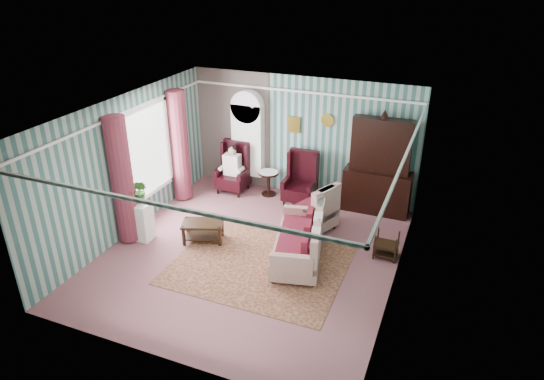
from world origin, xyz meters
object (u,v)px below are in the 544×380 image
at_px(wingback_right, 300,179).
at_px(plant_stand, 139,221).
at_px(seated_woman, 232,169).
at_px(nest_table, 386,245).
at_px(wingback_left, 232,168).
at_px(round_side_table, 269,183).
at_px(sofa, 298,235).
at_px(bookcase, 248,145).
at_px(coffee_table, 203,232).
at_px(floral_armchair, 313,210).
at_px(dresser_hutch, 379,164).

height_order(wingback_right, plant_stand, wingback_right).
bearing_deg(seated_woman, nest_table, -20.85).
bearing_deg(wingback_right, nest_table, -33.75).
height_order(wingback_left, plant_stand, wingback_left).
relative_size(round_side_table, sofa, 0.31).
height_order(bookcase, round_side_table, bookcase).
distance_m(seated_woman, coffee_table, 2.44).
xyz_separation_m(round_side_table, sofa, (1.60, -2.40, 0.22)).
bearing_deg(floral_armchair, dresser_hutch, -16.09).
distance_m(seated_woman, sofa, 3.36).
distance_m(nest_table, plant_stand, 5.02).
height_order(round_side_table, coffee_table, round_side_table).
bearing_deg(round_side_table, floral_armchair, -37.95).
height_order(plant_stand, sofa, sofa).
relative_size(nest_table, coffee_table, 0.65).
xyz_separation_m(dresser_hutch, round_side_table, (-2.60, -0.12, -0.88)).
xyz_separation_m(plant_stand, sofa, (3.30, 0.50, 0.12)).
bearing_deg(bookcase, coffee_table, -85.13).
height_order(wingback_left, sofa, wingback_left).
relative_size(wingback_right, nest_table, 2.31).
height_order(seated_woman, floral_armchair, seated_woman).
xyz_separation_m(sofa, coffee_table, (-2.02, -0.11, -0.31)).
distance_m(plant_stand, sofa, 3.34).
distance_m(seated_woman, round_side_table, 0.96).
bearing_deg(seated_woman, floral_armchair, -23.13).
xyz_separation_m(dresser_hutch, floral_armchair, (-1.08, -1.30, -0.72)).
height_order(bookcase, sofa, bookcase).
relative_size(wingback_right, coffee_table, 1.50).
bearing_deg(floral_armchair, sofa, -152.33).
xyz_separation_m(floral_armchair, coffee_table, (-1.93, -1.33, -0.24)).
xyz_separation_m(wingback_left, wingback_right, (1.75, 0.00, 0.00)).
height_order(dresser_hutch, coffee_table, dresser_hutch).
relative_size(dresser_hutch, round_side_table, 3.93).
relative_size(seated_woman, plant_stand, 1.47).
relative_size(wingback_left, wingback_right, 1.00).
relative_size(plant_stand, sofa, 0.41).
relative_size(dresser_hutch, seated_woman, 2.00).
distance_m(round_side_table, floral_armchair, 1.93).
bearing_deg(sofa, nest_table, -79.03).
distance_m(seated_woman, plant_stand, 2.87).
xyz_separation_m(wingback_right, round_side_table, (-0.85, 0.15, -0.33)).
height_order(plant_stand, coffee_table, plant_stand).
relative_size(dresser_hutch, plant_stand, 2.95).
bearing_deg(seated_woman, bookcase, 57.34).
bearing_deg(dresser_hutch, bookcase, 177.89).
height_order(round_side_table, sofa, sofa).
bearing_deg(sofa, bookcase, 27.38).
distance_m(wingback_right, plant_stand, 3.76).
height_order(bookcase, dresser_hutch, dresser_hutch).
height_order(dresser_hutch, seated_woman, dresser_hutch).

